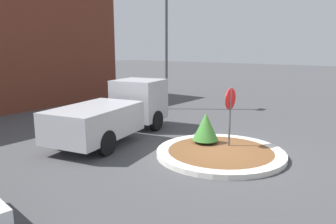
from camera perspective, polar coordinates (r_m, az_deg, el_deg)
name	(u,v)px	position (r m, az deg, el deg)	size (l,w,h in m)	color
ground_plane	(220,155)	(11.39, 9.07, -7.45)	(120.00, 120.00, 0.00)	#474749
traffic_island	(220,153)	(11.36, 9.09, -7.05)	(4.35, 4.35, 0.17)	silver
stop_sign	(230,107)	(11.62, 10.78, 0.87)	(0.75, 0.07, 2.25)	#4C4C51
island_shrub	(206,126)	(12.00, 6.57, -2.52)	(0.94, 0.94, 1.11)	brown
utility_truck	(117,111)	(13.39, -8.88, 0.14)	(6.33, 3.24, 2.18)	#B2B2B7
light_pole	(166,41)	(19.18, -0.29, 12.27)	(0.70, 0.30, 6.81)	#4C4C51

